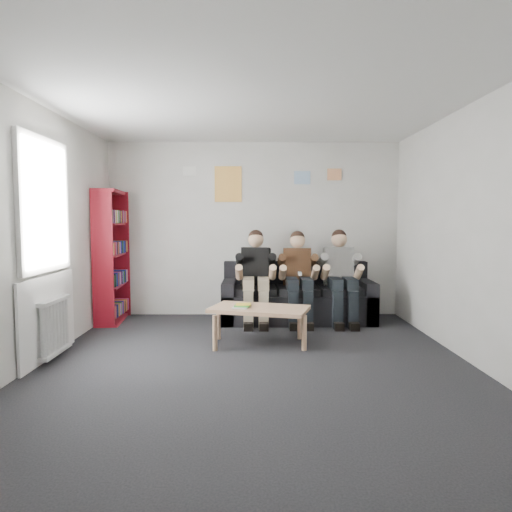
# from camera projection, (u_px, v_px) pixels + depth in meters

# --- Properties ---
(room_shell) EXTENTS (5.00, 5.00, 5.00)m
(room_shell) POSITION_uv_depth(u_px,v_px,m) (254.00, 234.00, 4.65)
(room_shell) COLOR black
(room_shell) RESTS_ON ground
(sofa) EXTENTS (2.21, 0.90, 0.85)m
(sofa) POSITION_uv_depth(u_px,v_px,m) (297.00, 300.00, 6.81)
(sofa) COLOR black
(sofa) RESTS_ON ground
(bookshelf) EXTENTS (0.29, 0.87, 1.92)m
(bookshelf) POSITION_uv_depth(u_px,v_px,m) (112.00, 256.00, 6.67)
(bookshelf) COLOR maroon
(bookshelf) RESTS_ON ground
(coffee_table) EXTENTS (1.13, 0.62, 0.45)m
(coffee_table) POSITION_uv_depth(u_px,v_px,m) (259.00, 312.00, 5.44)
(coffee_table) COLOR tan
(coffee_table) RESTS_ON ground
(game_cases) EXTENTS (0.21, 0.19, 0.04)m
(game_cases) POSITION_uv_depth(u_px,v_px,m) (242.00, 306.00, 5.41)
(game_cases) COLOR silver
(game_cases) RESTS_ON coffee_table
(person_left) EXTENTS (0.42, 0.89, 1.35)m
(person_left) POSITION_uv_depth(u_px,v_px,m) (256.00, 277.00, 6.57)
(person_left) COLOR black
(person_left) RESTS_ON sofa
(person_middle) EXTENTS (0.41, 0.87, 1.34)m
(person_middle) POSITION_uv_depth(u_px,v_px,m) (298.00, 278.00, 6.58)
(person_middle) COLOR #502E1A
(person_middle) RESTS_ON sofa
(person_right) EXTENTS (0.42, 0.89, 1.36)m
(person_right) POSITION_uv_depth(u_px,v_px,m) (341.00, 277.00, 6.58)
(person_right) COLOR white
(person_right) RESTS_ON sofa
(radiator) EXTENTS (0.10, 0.64, 0.60)m
(radiator) POSITION_uv_depth(u_px,v_px,m) (55.00, 326.00, 4.91)
(radiator) COLOR white
(radiator) RESTS_ON ground
(window) EXTENTS (0.05, 1.30, 2.36)m
(window) POSITION_uv_depth(u_px,v_px,m) (46.00, 263.00, 4.86)
(window) COLOR white
(window) RESTS_ON room_shell
(poster_large) EXTENTS (0.42, 0.01, 0.55)m
(poster_large) POSITION_uv_depth(u_px,v_px,m) (228.00, 184.00, 7.07)
(poster_large) COLOR #DBD64D
(poster_large) RESTS_ON room_shell
(poster_blue) EXTENTS (0.25, 0.01, 0.20)m
(poster_blue) POSITION_uv_depth(u_px,v_px,m) (302.00, 178.00, 7.07)
(poster_blue) COLOR #3F95D8
(poster_blue) RESTS_ON room_shell
(poster_pink) EXTENTS (0.22, 0.01, 0.18)m
(poster_pink) POSITION_uv_depth(u_px,v_px,m) (334.00, 174.00, 7.07)
(poster_pink) COLOR #C53D71
(poster_pink) RESTS_ON room_shell
(poster_sign) EXTENTS (0.20, 0.01, 0.14)m
(poster_sign) POSITION_uv_depth(u_px,v_px,m) (189.00, 171.00, 7.05)
(poster_sign) COLOR white
(poster_sign) RESTS_ON room_shell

